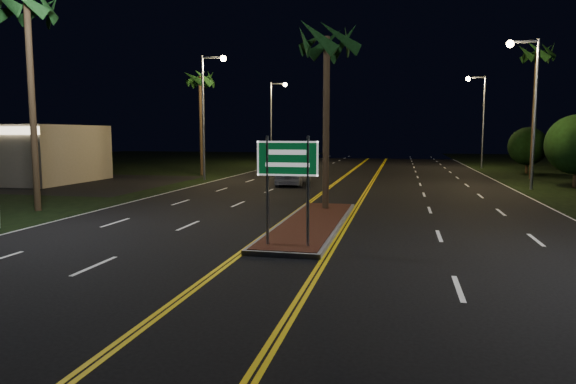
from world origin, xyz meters
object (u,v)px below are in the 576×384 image
(palm_left_near, at_px, (27,9))
(streetlight_left_far, at_px, (274,113))
(median_island, at_px, (312,223))
(car_far, at_px, (290,159))
(streetlight_left_mid, at_px, (208,103))
(streetlight_right_far, at_px, (480,111))
(palm_right_far, at_px, (537,55))
(streetlight_right_mid, at_px, (529,96))
(car_near, at_px, (291,171))
(palm_left_far, at_px, (200,80))
(shrub_far, at_px, (528,146))
(highway_sign, at_px, (287,169))
(palm_median, at_px, (327,42))

(palm_left_near, bearing_deg, streetlight_left_far, 87.00)
(median_island, xyz_separation_m, car_far, (-7.86, 32.35, 0.81))
(streetlight_left_mid, relative_size, streetlight_right_far, 1.00)
(streetlight_left_mid, xyz_separation_m, palm_right_far, (23.41, 6.00, 3.49))
(median_island, height_order, car_far, car_far)
(streetlight_right_mid, bearing_deg, car_far, 136.80)
(car_near, bearing_deg, palm_left_far, 139.88)
(shrub_far, bearing_deg, streetlight_left_far, 161.86)
(median_island, xyz_separation_m, highway_sign, (0.00, -4.20, 2.32))
(streetlight_left_mid, distance_m, streetlight_right_far, 27.83)
(highway_sign, distance_m, streetlight_left_mid, 23.93)
(streetlight_left_mid, xyz_separation_m, car_far, (2.75, 15.35, -4.76))
(palm_median, height_order, palm_left_far, palm_left_far)
(palm_median, height_order, car_far, palm_median)
(palm_left_far, bearing_deg, car_far, 66.50)
(palm_left_far, bearing_deg, palm_left_near, -89.14)
(shrub_far, distance_m, car_near, 22.72)
(streetlight_left_mid, bearing_deg, car_near, -17.00)
(streetlight_left_mid, height_order, palm_right_far, palm_right_far)
(palm_left_far, relative_size, car_near, 1.63)
(streetlight_left_far, height_order, palm_right_far, palm_right_far)
(streetlight_left_far, xyz_separation_m, car_far, (2.75, -4.65, -4.76))
(highway_sign, relative_size, palm_median, 0.39)
(palm_left_far, height_order, car_far, palm_left_far)
(streetlight_left_mid, distance_m, palm_left_near, 16.39)
(streetlight_right_mid, distance_m, car_far, 25.79)
(highway_sign, distance_m, palm_left_far, 28.77)
(palm_left_far, relative_size, palm_right_far, 0.85)
(median_island, xyz_separation_m, car_near, (-4.02, 14.98, 0.81))
(streetlight_right_far, distance_m, palm_right_far, 12.69)
(median_island, relative_size, streetlight_left_mid, 1.14)
(highway_sign, bearing_deg, median_island, 90.00)
(streetlight_left_far, height_order, car_near, streetlight_left_far)
(median_island, height_order, palm_median, palm_median)
(streetlight_right_far, relative_size, car_far, 1.67)
(shrub_far, bearing_deg, car_far, 171.20)
(streetlight_left_far, height_order, streetlight_right_far, same)
(palm_median, relative_size, car_far, 1.54)
(palm_left_near, bearing_deg, car_far, 81.59)
(car_near, bearing_deg, streetlight_left_far, 100.97)
(streetlight_right_far, relative_size, palm_left_far, 1.02)
(streetlight_right_mid, bearing_deg, palm_median, -132.70)
(streetlight_right_far, height_order, palm_left_far, streetlight_right_far)
(median_island, bearing_deg, streetlight_right_mid, 54.72)
(streetlight_right_far, distance_m, palm_left_far, 27.36)
(palm_left_near, bearing_deg, streetlight_left_mid, 83.27)
(palm_right_far, bearing_deg, streetlight_left_mid, -165.63)
(streetlight_right_far, bearing_deg, highway_sign, -105.15)
(streetlight_left_far, xyz_separation_m, shrub_far, (24.41, -8.00, -3.32))
(median_island, relative_size, palm_left_near, 1.05)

